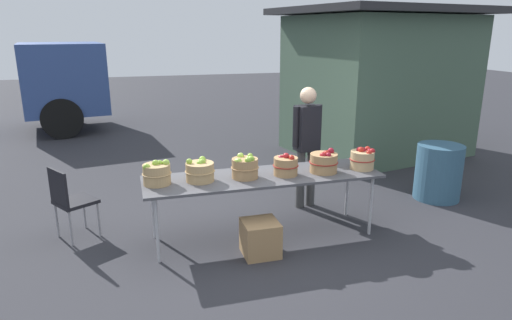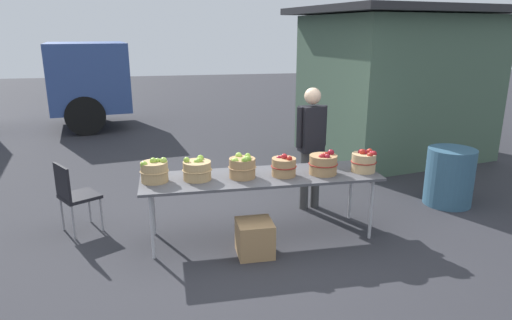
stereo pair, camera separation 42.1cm
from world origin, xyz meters
The scene contains 13 objects.
ground_plane centered at (0.00, 0.00, 0.00)m, with size 40.00×40.00×0.00m, color #2D2D33.
market_table centered at (0.00, 0.00, 0.71)m, with size 2.70×0.76×0.75m.
apple_basket_green_0 centered at (-1.18, 0.03, 0.87)m, with size 0.31×0.31×0.27m.
apple_basket_green_1 centered at (-0.72, 0.01, 0.86)m, with size 0.33×0.33×0.26m.
apple_basket_green_2 centered at (-0.22, -0.02, 0.87)m, with size 0.31×0.31×0.27m.
apple_basket_red_0 centered at (0.25, -0.05, 0.86)m, with size 0.29×0.29×0.26m.
apple_basket_red_1 centered at (0.71, -0.07, 0.87)m, with size 0.34×0.34×0.27m.
apple_basket_red_2 centered at (1.21, -0.07, 0.87)m, with size 0.30×0.30×0.27m.
vendor_adult centered at (0.83, 0.74, 0.96)m, with size 0.43×0.27×1.64m.
food_kiosk centered at (3.27, 3.14, 1.38)m, with size 4.00×3.53×2.74m.
folding_chair centered at (-2.14, 0.54, 0.51)m, with size 0.55×0.55×0.86m.
trash_barrel centered at (2.76, 0.50, 0.40)m, with size 0.64×0.64×0.79m, color #335972.
produce_crate centered at (-0.16, -0.42, 0.19)m, with size 0.38×0.38×0.38m, color #A87F51.
Camera 2 is at (-1.02, -4.77, 2.34)m, focal length 31.72 mm.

